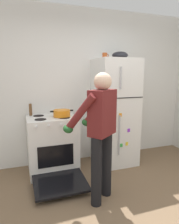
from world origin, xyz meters
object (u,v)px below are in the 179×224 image
at_px(person_cook, 100,127).
at_px(refrigerator, 114,112).
at_px(pepper_mill, 30,110).
at_px(mixing_bowl, 120,55).
at_px(red_pot, 62,113).
at_px(stove_range, 52,145).
at_px(coffee_mug, 105,56).

bearing_deg(person_cook, refrigerator, 54.92).
height_order(pepper_mill, mixing_bowl, mixing_bowl).
distance_m(refrigerator, person_cook, 1.18).
bearing_deg(refrigerator, red_pot, -177.00).
relative_size(refrigerator, stove_range, 1.50).
bearing_deg(pepper_mill, mixing_bowl, -7.65).
bearing_deg(stove_range, coffee_mug, 4.17).
xyz_separation_m(coffee_mug, mixing_bowl, (0.26, -0.05, 0.01)).
bearing_deg(person_cook, coffee_mug, 63.79).
bearing_deg(mixing_bowl, stove_range, -179.14).
height_order(refrigerator, coffee_mug, coffee_mug).
height_order(stove_range, pepper_mill, pepper_mill).
relative_size(red_pot, mixing_bowl, 1.36).
bearing_deg(coffee_mug, pepper_mill, 173.06).
relative_size(stove_range, person_cook, 0.76).
bearing_deg(person_cook, mixing_bowl, 51.86).
relative_size(refrigerator, red_pot, 5.03).
distance_m(red_pot, mixing_bowl, 1.38).
bearing_deg(refrigerator, pepper_mill, 171.91).
bearing_deg(refrigerator, stove_range, -179.09).
xyz_separation_m(person_cook, mixing_bowl, (0.76, 0.96, 0.94)).
xyz_separation_m(refrigerator, person_cook, (-0.68, -0.96, 0.04)).
relative_size(person_cook, pepper_mill, 8.36).
xyz_separation_m(red_pot, pepper_mill, (-0.46, 0.25, 0.04)).
xyz_separation_m(person_cook, coffee_mug, (0.50, 1.01, 0.93)).
height_order(person_cook, mixing_bowl, mixing_bowl).
distance_m(stove_range, pepper_mill, 0.68).
bearing_deg(stove_range, person_cook, -65.35).
relative_size(refrigerator, mixing_bowl, 6.84).
bearing_deg(stove_range, refrigerator, 0.91).
distance_m(coffee_mug, mixing_bowl, 0.26).
xyz_separation_m(pepper_mill, mixing_bowl, (1.49, -0.20, 0.88)).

